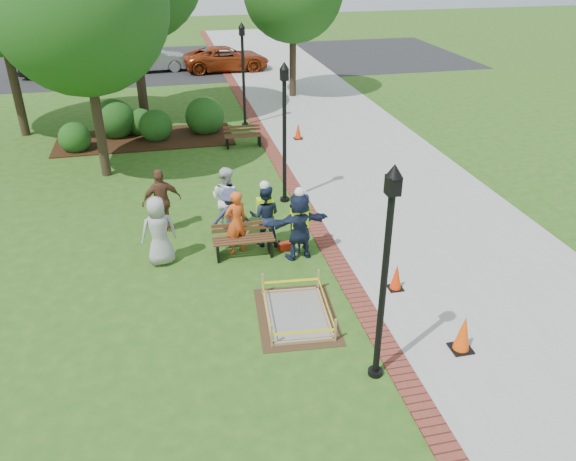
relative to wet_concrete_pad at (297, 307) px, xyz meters
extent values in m
plane|color=#285116|center=(-0.22, 0.90, -0.23)|extent=(100.00, 100.00, 0.00)
cube|color=#9E9E99|center=(4.78, 10.90, -0.22)|extent=(6.00, 60.00, 0.02)
cube|color=maroon|center=(1.53, 10.90, -0.22)|extent=(0.50, 60.00, 0.03)
cube|color=#381E0F|center=(-3.22, 12.90, -0.21)|extent=(7.00, 3.00, 0.05)
cube|color=black|center=(-0.22, 27.90, -0.23)|extent=(36.00, 12.00, 0.01)
cube|color=#47331E|center=(0.00, 0.00, -0.23)|extent=(1.89, 2.44, 0.01)
cube|color=gray|center=(0.00, 0.00, -0.21)|extent=(1.35, 1.90, 0.04)
cube|color=tan|center=(0.00, 0.00, -0.19)|extent=(1.48, 2.03, 0.08)
cube|color=tan|center=(0.00, 0.00, 0.04)|extent=(1.51, 2.06, 0.55)
cube|color=yellow|center=(0.00, 0.00, 0.07)|extent=(1.46, 2.00, 0.06)
cube|color=#55371D|center=(-0.72, 2.83, 0.25)|extent=(1.59, 0.51, 0.04)
cube|color=#55371D|center=(-0.71, 3.08, 0.49)|extent=(1.57, 0.09, 0.25)
cube|color=black|center=(-0.72, 2.83, 0.00)|extent=(1.44, 0.57, 0.46)
cube|color=brown|center=(0.54, 11.18, 0.21)|extent=(1.46, 0.43, 0.04)
cube|color=brown|center=(0.54, 11.41, 0.44)|extent=(1.46, 0.04, 0.23)
cube|color=black|center=(0.54, 11.18, -0.02)|extent=(1.32, 0.49, 0.43)
cube|color=black|center=(2.95, -1.82, -0.21)|extent=(0.42, 0.42, 0.06)
cone|color=#FF4D08|center=(2.95, -1.82, 0.21)|extent=(0.33, 0.33, 0.77)
cube|color=black|center=(2.51, 0.51, -0.21)|extent=(0.34, 0.34, 0.04)
cone|color=#FD3307|center=(2.51, 0.51, 0.12)|extent=(0.27, 0.27, 0.63)
cube|color=black|center=(2.83, 11.56, -0.21)|extent=(0.34, 0.34, 0.04)
cone|color=#FE3108|center=(2.83, 11.56, 0.12)|extent=(0.27, 0.27, 0.63)
cube|color=red|center=(0.40, 2.93, -0.14)|extent=(0.40, 0.27, 0.18)
cylinder|color=black|center=(1.03, -2.10, 1.67)|extent=(0.12, 0.12, 3.80)
cube|color=black|center=(1.03, -2.10, 3.67)|extent=(0.22, 0.22, 0.32)
cone|color=black|center=(1.03, -2.10, 3.92)|extent=(0.28, 0.28, 0.22)
cylinder|color=black|center=(1.03, -2.10, -0.18)|extent=(0.28, 0.28, 0.10)
cylinder|color=black|center=(1.03, 5.90, 1.67)|extent=(0.12, 0.12, 3.80)
cube|color=black|center=(1.03, 5.90, 3.67)|extent=(0.22, 0.22, 0.32)
cone|color=black|center=(1.03, 5.90, 3.92)|extent=(0.28, 0.28, 0.22)
cylinder|color=black|center=(1.03, 5.90, -0.18)|extent=(0.28, 0.28, 0.10)
cylinder|color=black|center=(1.03, 13.90, 1.67)|extent=(0.12, 0.12, 3.80)
cube|color=black|center=(1.03, 13.90, 3.67)|extent=(0.22, 0.22, 0.32)
cone|color=black|center=(1.03, 13.90, 3.92)|extent=(0.28, 0.28, 0.22)
cylinder|color=black|center=(1.03, 13.90, -0.18)|extent=(0.28, 0.28, 0.10)
cylinder|color=#3D2D1E|center=(-4.52, 9.34, 2.02)|extent=(0.32, 0.32, 4.50)
sphere|color=#174D16|center=(-4.52, 9.34, 5.23)|extent=(5.36, 5.36, 5.36)
cylinder|color=#3D2D1E|center=(-3.21, 15.49, 2.42)|extent=(0.40, 0.40, 5.30)
cylinder|color=#3D2D1E|center=(4.17, 18.27, 1.83)|extent=(0.33, 0.33, 4.12)
cylinder|color=#3D2D1E|center=(-8.04, 14.58, 2.37)|extent=(0.35, 0.35, 5.20)
sphere|color=#174D16|center=(-5.80, 12.11, -0.23)|extent=(1.20, 1.20, 1.20)
sphere|color=#174D16|center=(-4.37, 13.59, -0.23)|extent=(1.64, 1.64, 1.64)
sphere|color=#174D16|center=(-2.76, 12.78, -0.23)|extent=(1.31, 1.31, 1.31)
sphere|color=#174D16|center=(-0.74, 13.30, -0.23)|extent=(1.60, 1.60, 1.60)
sphere|color=#174D16|center=(-3.36, 13.71, -0.23)|extent=(1.13, 1.13, 1.13)
imported|color=#9F9F9F|center=(-2.80, 2.95, 0.66)|extent=(0.64, 0.47, 1.80)
imported|color=#E3521A|center=(-0.86, 3.08, 0.63)|extent=(0.64, 0.53, 1.72)
imported|color=silver|center=(-0.94, 4.43, 0.69)|extent=(0.70, 0.67, 1.85)
imported|color=brown|center=(-2.68, 4.68, 0.69)|extent=(0.66, 0.51, 1.84)
imported|color=#35395D|center=(-0.92, 3.51, 0.57)|extent=(0.55, 0.39, 1.61)
imported|color=#1B2547|center=(0.65, 2.46, 0.67)|extent=(0.62, 0.44, 1.80)
cube|color=#A9E713|center=(0.65, 2.46, 0.92)|extent=(0.42, 0.26, 0.52)
sphere|color=white|center=(0.65, 2.46, 1.59)|extent=(0.25, 0.25, 0.25)
imported|color=#1A2645|center=(0.79, 2.76, 0.59)|extent=(0.62, 0.60, 1.64)
cube|color=#A9E713|center=(0.79, 2.76, 0.82)|extent=(0.42, 0.26, 0.52)
sphere|color=white|center=(0.79, 2.76, 1.43)|extent=(0.25, 0.25, 0.25)
imported|color=#151D39|center=(-0.06, 3.31, 0.61)|extent=(0.61, 0.48, 1.69)
cube|color=#A9E713|center=(-0.06, 3.31, 0.85)|extent=(0.42, 0.26, 0.52)
sphere|color=white|center=(-0.06, 3.31, 1.48)|extent=(0.25, 0.25, 0.25)
imported|color=#232326|center=(-8.14, 25.30, -0.23)|extent=(2.50, 4.85, 1.52)
imported|color=#939398|center=(-2.75, 25.73, -0.23)|extent=(2.50, 4.94, 1.56)
imported|color=#9B3613|center=(1.65, 25.02, -0.23)|extent=(2.19, 4.78, 1.54)
camera|label=1|loc=(-2.38, -9.67, 7.18)|focal=35.00mm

